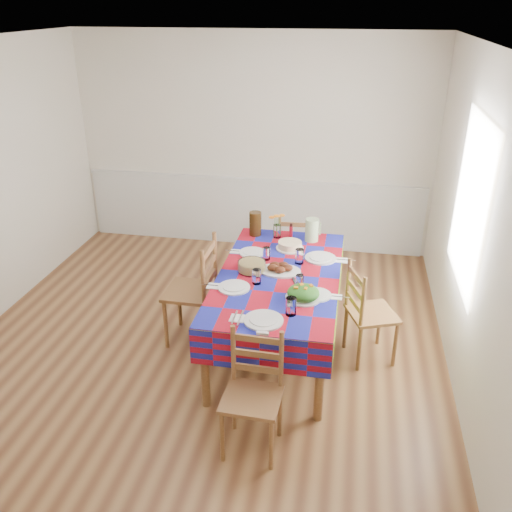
{
  "coord_description": "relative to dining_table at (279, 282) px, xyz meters",
  "views": [
    {
      "loc": [
        1.27,
        -4.11,
        3.0
      ],
      "look_at": [
        0.49,
        0.09,
        0.97
      ],
      "focal_mm": 38.0,
      "sensor_mm": 36.0,
      "label": 1
    }
  ],
  "objects": [
    {
      "name": "wainscot",
      "position": [
        -0.69,
        2.33,
        -0.21
      ],
      "size": [
        4.41,
        0.06,
        0.92
      ],
      "color": "silver",
      "rests_on": "room"
    },
    {
      "name": "setting_near_head",
      "position": [
        0.06,
        -0.75,
        0.12
      ],
      "size": [
        0.5,
        0.33,
        0.15
      ],
      "color": "silver",
      "rests_on": "dining_table"
    },
    {
      "name": "chair_near",
      "position": [
        0.0,
        -1.27,
        -0.24
      ],
      "size": [
        0.42,
        0.4,
        0.93
      ],
      "rotation": [
        0.0,
        0.0,
        -0.04
      ],
      "color": "brown",
      "rests_on": "room"
    },
    {
      "name": "serving_utensils",
      "position": [
        0.19,
        -0.13,
        0.09
      ],
      "size": [
        0.16,
        0.35,
        0.01
      ],
      "color": "black",
      "rests_on": "dining_table"
    },
    {
      "name": "flower_vase",
      "position": [
        -0.14,
        0.81,
        0.2
      ],
      "size": [
        0.16,
        0.14,
        0.26
      ],
      "color": "white",
      "rests_on": "dining_table"
    },
    {
      "name": "setting_right_near",
      "position": [
        0.31,
        -0.29,
        0.11
      ],
      "size": [
        0.46,
        0.27,
        0.12
      ],
      "rotation": [
        0.0,
        0.0,
        -1.57
      ],
      "color": "silver",
      "rests_on": "dining_table"
    },
    {
      "name": "room",
      "position": [
        -0.69,
        -0.16,
        0.66
      ],
      "size": [
        4.58,
        5.08,
        2.78
      ],
      "color": "brown",
      "rests_on": "ground"
    },
    {
      "name": "window_right",
      "position": [
        1.54,
        0.14,
        0.81
      ],
      "size": [
        0.0,
        1.4,
        1.4
      ],
      "primitive_type": "plane",
      "rotation": [
        0.0,
        -1.57,
        0.0
      ],
      "color": "white",
      "rests_on": "room"
    },
    {
      "name": "salad_platter",
      "position": [
        0.26,
        -0.4,
        0.13
      ],
      "size": [
        0.29,
        0.29,
        0.12
      ],
      "color": "silver",
      "rests_on": "dining_table"
    },
    {
      "name": "hot_sauce",
      "position": [
        -0.0,
        0.84,
        0.16
      ],
      "size": [
        0.04,
        0.04,
        0.15
      ],
      "primitive_type": "cylinder",
      "color": "#A80D1F",
      "rests_on": "dining_table"
    },
    {
      "name": "dining_table",
      "position": [
        0.0,
        0.0,
        0.0
      ],
      "size": [
        1.08,
        2.01,
        0.78
      ],
      "color": "brown",
      "rests_on": "room"
    },
    {
      "name": "setting_left_near",
      "position": [
        -0.28,
        -0.29,
        0.12
      ],
      "size": [
        0.5,
        0.3,
        0.13
      ],
      "rotation": [
        0.0,
        0.0,
        1.57
      ],
      "color": "silver",
      "rests_on": "dining_table"
    },
    {
      "name": "cake",
      "position": [
        0.02,
        0.55,
        0.12
      ],
      "size": [
        0.27,
        0.27,
        0.08
      ],
      "color": "silver",
      "rests_on": "dining_table"
    },
    {
      "name": "chair_right",
      "position": [
        0.8,
        -0.02,
        -0.23
      ],
      "size": [
        0.52,
        0.53,
        0.94
      ],
      "rotation": [
        0.0,
        0.0,
        1.95
      ],
      "color": "brown",
      "rests_on": "room"
    },
    {
      "name": "chair_left",
      "position": [
        -0.8,
        -0.0,
        -0.17
      ],
      "size": [
        0.45,
        0.47,
        1.05
      ],
      "rotation": [
        0.0,
        0.0,
        -1.59
      ],
      "color": "brown",
      "rests_on": "room"
    },
    {
      "name": "green_pitcher",
      "position": [
        0.21,
        0.8,
        0.2
      ],
      "size": [
        0.14,
        0.14,
        0.23
      ],
      "primitive_type": "cylinder",
      "color": "#9FBF87",
      "rests_on": "dining_table"
    },
    {
      "name": "meat_platter",
      "position": [
        -0.0,
        0.04,
        0.12
      ],
      "size": [
        0.38,
        0.28,
        0.07
      ],
      "color": "silver",
      "rests_on": "dining_table"
    },
    {
      "name": "setting_right_far",
      "position": [
        0.28,
        0.33,
        0.12
      ],
      "size": [
        0.56,
        0.32,
        0.14
      ],
      "rotation": [
        0.0,
        0.0,
        -1.57
      ],
      "color": "silver",
      "rests_on": "dining_table"
    },
    {
      "name": "name_card",
      "position": [
        0.02,
        -0.98,
        0.1
      ],
      "size": [
        0.09,
        0.03,
        0.02
      ],
      "primitive_type": "cube",
      "color": "silver",
      "rests_on": "dining_table"
    },
    {
      "name": "pasta_bowl",
      "position": [
        -0.25,
        0.02,
        0.13
      ],
      "size": [
        0.25,
        0.25,
        0.09
      ],
      "color": "white",
      "rests_on": "dining_table"
    },
    {
      "name": "setting_left_far",
      "position": [
        -0.27,
        0.35,
        0.11
      ],
      "size": [
        0.46,
        0.27,
        0.12
      ],
      "rotation": [
        0.0,
        0.0,
        1.57
      ],
      "color": "silver",
      "rests_on": "dining_table"
    },
    {
      "name": "chair_far",
      "position": [
        0.0,
        1.27,
        -0.26
      ],
      "size": [
        0.41,
        0.39,
        0.88
      ],
      "rotation": [
        0.0,
        0.0,
        3.19
      ],
      "color": "brown",
      "rests_on": "room"
    },
    {
      "name": "tea_pitcher",
      "position": [
        -0.37,
        0.84,
        0.21
      ],
      "size": [
        0.13,
        0.13,
        0.25
      ],
      "primitive_type": "cylinder",
      "color": "black",
      "rests_on": "dining_table"
    }
  ]
}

